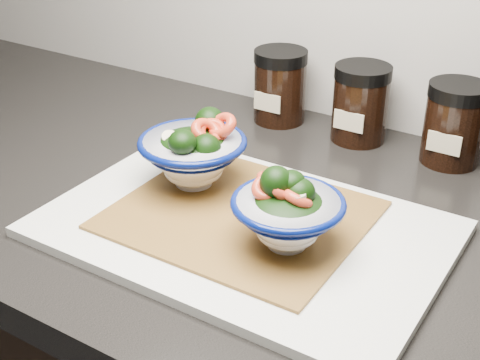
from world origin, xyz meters
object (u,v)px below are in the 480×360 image
Objects in this scene: bowl_left at (194,153)px; bowl_right at (288,213)px; cutting_board at (244,229)px; spice_jar_b at (360,103)px; spice_jar_a at (280,86)px; spice_jar_c at (454,124)px.

bowl_left is 0.17m from bowl_right.
cutting_board is at bearing -23.84° from bowl_left.
spice_jar_b is at bearing 88.54° from cutting_board.
spice_jar_a is at bearing 180.00° from spice_jar_b.
bowl_right is 0.33m from spice_jar_b.
spice_jar_a is (-0.03, 0.26, -0.00)m from bowl_left.
spice_jar_b is (-0.06, 0.32, 0.00)m from bowl_right.
cutting_board is 0.34m from spice_jar_a.
spice_jar_b reaches higher than bowl_right.
cutting_board is at bearing 167.17° from bowl_right.
bowl_left is 1.19× the size of spice_jar_a.
spice_jar_a is at bearing 120.42° from bowl_right.
bowl_right reaches higher than cutting_board.
spice_jar_c is (0.27, 0.00, 0.00)m from spice_jar_a.
bowl_left reaches higher than spice_jar_a.
spice_jar_b is (0.13, 0.00, 0.00)m from spice_jar_a.
spice_jar_a and spice_jar_b have the same top height.
bowl_right is at bearing -104.15° from spice_jar_c.
bowl_right is 1.08× the size of spice_jar_a.
spice_jar_a and spice_jar_c have the same top height.
spice_jar_c is at bearing 0.00° from spice_jar_a.
cutting_board is at bearing -115.16° from spice_jar_c.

